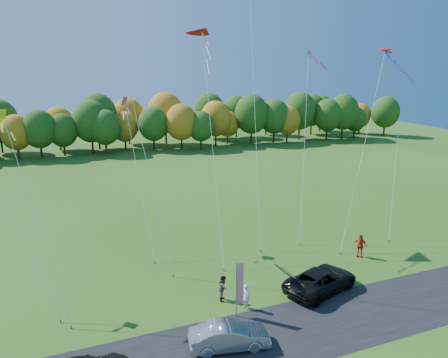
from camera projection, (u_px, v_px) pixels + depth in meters
name	position (u px, v px, depth m)	size (l,w,h in m)	color
ground	(257.00, 300.00, 29.44)	(160.00, 160.00, 0.00)	#295416
asphalt_strip	(287.00, 333.00, 25.85)	(90.00, 6.00, 0.01)	black
tree_line	(122.00, 153.00, 78.72)	(116.00, 12.00, 10.00)	#1E4711
black_suv	(321.00, 280.00, 30.50)	(2.67, 5.80, 1.61)	black
silver_sedan	(229.00, 336.00, 24.31)	(1.57, 4.51, 1.48)	#9F9FA4
person_tailgate_a	(246.00, 296.00, 28.23)	(0.62, 0.41, 1.71)	silver
person_tailgate_b	(223.00, 288.00, 29.30)	(0.85, 0.66, 1.74)	gray
person_east	(360.00, 246.00, 35.88)	(1.15, 0.48, 1.96)	red
feather_flag	(239.00, 283.00, 27.05)	(0.49, 0.08, 3.71)	#999999
kite_delta_blue	(122.00, 57.00, 31.94)	(5.84, 10.21, 32.78)	#4C3F33
kite_parafoil_orange	(253.00, 70.00, 38.93)	(5.62, 11.93, 30.25)	#4C3F33
kite_delta_red	(212.00, 136.00, 36.15)	(3.31, 10.96, 19.81)	#4C3F33
kite_parafoil_rainbow	(364.00, 146.00, 38.40)	(9.50, 6.24, 17.26)	#4C3F33
kite_diamond_yellow	(36.00, 218.00, 26.77)	(3.30, 6.33, 12.99)	#4C3F33
kite_diamond_green	(24.00, 238.00, 27.44)	(3.81, 5.90, 10.04)	#4C3F33
kite_diamond_white	(305.00, 144.00, 39.32)	(4.12, 6.05, 17.57)	#4C3F33
kite_diamond_pink	(138.00, 175.00, 36.36)	(1.26, 7.61, 13.10)	#4C3F33
kite_diamond_blue_low	(393.00, 187.00, 40.13)	(3.66, 3.97, 9.40)	#4C3F33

